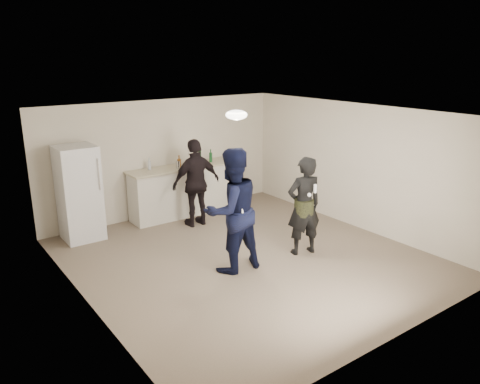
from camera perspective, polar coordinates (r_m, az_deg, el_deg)
floor at (r=8.22m, az=0.83°, el=-8.03°), size 6.00×6.00×0.00m
ceiling at (r=7.54m, az=0.91°, el=9.54°), size 6.00×6.00×0.00m
wall_back at (r=10.27m, az=-9.28°, el=4.12°), size 6.00×0.00×6.00m
wall_front at (r=5.81m, az=19.06°, el=-6.30°), size 6.00×0.00×6.00m
wall_left at (r=6.59m, az=-18.65°, el=-3.58°), size 0.00×6.00×6.00m
wall_right at (r=9.64m, az=14.06°, el=3.04°), size 0.00×6.00×6.00m
counter at (r=10.34m, az=-6.33°, el=0.18°), size 2.60×0.56×1.05m
counter_top at (r=10.20m, az=-6.43°, el=3.12°), size 2.68×0.64×0.04m
fridge at (r=9.28m, az=-19.03°, el=-0.14°), size 0.70×0.70×1.80m
fridge_handle at (r=8.92m, az=-16.84°, el=2.07°), size 0.02×0.02×0.60m
ceiling_dome at (r=7.78m, az=-0.44°, el=9.39°), size 0.36×0.36×0.16m
shaker at (r=9.92m, az=-7.57°, el=3.31°), size 0.08×0.08×0.17m
man at (r=7.45m, az=-1.00°, el=-2.28°), size 1.00×0.78×2.03m
woman at (r=8.19m, az=7.80°, el=-1.70°), size 0.72×0.56×1.75m
camo_shorts at (r=8.20m, az=7.79°, el=-1.88°), size 0.34×0.34×0.28m
spectator at (r=9.52m, az=-5.35°, el=1.11°), size 1.06×0.46×1.80m
remote_man at (r=7.22m, az=0.28°, el=-2.60°), size 0.04×0.04×0.15m
nunchuk_man at (r=7.34m, az=0.89°, el=-2.87°), size 0.07×0.07×0.07m
remote_woman at (r=7.91m, az=9.15°, el=0.42°), size 0.04×0.04×0.15m
nunchuk_woman at (r=7.89m, az=8.45°, el=-0.35°), size 0.07×0.07×0.07m
bottle_cluster at (r=10.17m, az=-6.25°, el=3.82°), size 1.48×0.39×0.27m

